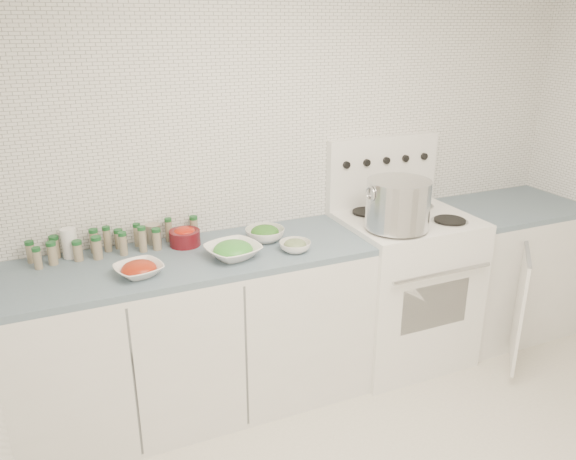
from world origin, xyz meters
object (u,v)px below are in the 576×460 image
Objects in this scene: stove at (401,283)px; bowl_snowpea at (233,250)px; stock_pot at (398,202)px; bowl_tomato at (139,269)px.

stove is 4.20× the size of bowl_snowpea.
stock_pot is 1.40× the size of bowl_tomato.
stove is at bearing 4.37° from bowl_tomato.
stock_pot is 1.42m from bowl_tomato.
stove is 3.65× the size of stock_pot.
stock_pot is at bearing -3.73° from bowl_snowpea.
bowl_tomato is at bearing -175.63° from stove.
bowl_snowpea is (-1.11, -0.10, 0.44)m from stove.
bowl_snowpea is at bearing -175.11° from stove.
stock_pot reaches higher than bowl_snowpea.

